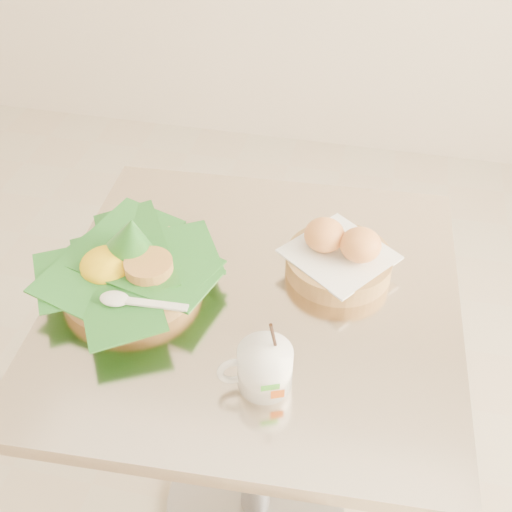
% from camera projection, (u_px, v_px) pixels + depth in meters
% --- Properties ---
extents(floor, '(3.60, 3.60, 0.00)m').
position_uv_depth(floor, '(175.00, 502.00, 1.62)').
color(floor, beige).
rests_on(floor, ground).
extents(cafe_table, '(0.74, 0.74, 0.75)m').
position_uv_depth(cafe_table, '(255.00, 374.00, 1.26)').
color(cafe_table, gray).
rests_on(cafe_table, floor).
extents(rice_basket, '(0.31, 0.31, 0.16)m').
position_uv_depth(rice_basket, '(128.00, 265.00, 1.11)').
color(rice_basket, '#AD7D4A').
rests_on(rice_basket, cafe_table).
extents(bread_basket, '(0.22, 0.22, 0.10)m').
position_uv_depth(bread_basket, '(340.00, 256.00, 1.14)').
color(bread_basket, '#AD7D4A').
rests_on(bread_basket, cafe_table).
extents(coffee_mug, '(0.11, 0.09, 0.14)m').
position_uv_depth(coffee_mug, '(263.00, 367.00, 0.94)').
color(coffee_mug, white).
rests_on(coffee_mug, cafe_table).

